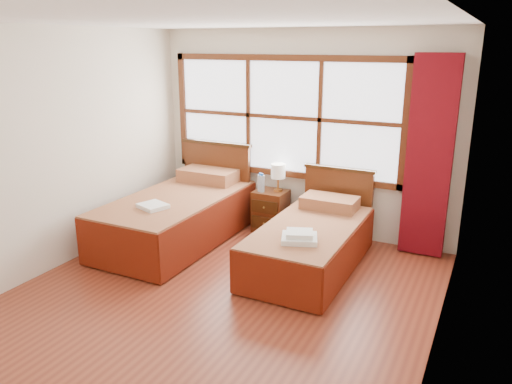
% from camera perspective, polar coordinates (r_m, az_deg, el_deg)
% --- Properties ---
extents(floor, '(4.50, 4.50, 0.00)m').
position_cam_1_polar(floor, '(4.98, -4.80, -12.41)').
color(floor, brown).
rests_on(floor, ground).
extents(ceiling, '(4.50, 4.50, 0.00)m').
position_cam_1_polar(ceiling, '(4.36, -5.66, 19.00)').
color(ceiling, white).
rests_on(ceiling, wall_back).
extents(wall_back, '(4.00, 0.00, 4.00)m').
position_cam_1_polar(wall_back, '(6.48, 5.29, 6.67)').
color(wall_back, silver).
rests_on(wall_back, floor).
extents(wall_left, '(0.00, 4.50, 4.50)m').
position_cam_1_polar(wall_left, '(5.78, -22.42, 4.26)').
color(wall_left, silver).
rests_on(wall_left, floor).
extents(wall_right, '(0.00, 4.50, 4.50)m').
position_cam_1_polar(wall_right, '(3.88, 20.91, -1.19)').
color(wall_right, silver).
rests_on(wall_right, floor).
extents(window, '(3.16, 0.06, 1.56)m').
position_cam_1_polar(window, '(6.50, 3.14, 8.55)').
color(window, white).
rests_on(window, wall_back).
extents(curtain, '(0.50, 0.16, 2.30)m').
position_cam_1_polar(curtain, '(5.99, 19.20, 3.72)').
color(curtain, maroon).
rests_on(curtain, wall_back).
extents(bed_left, '(1.14, 2.20, 1.11)m').
position_cam_1_polar(bed_left, '(6.38, -8.77, -2.55)').
color(bed_left, '#3A200C').
rests_on(bed_left, floor).
extents(bed_right, '(0.97, 1.99, 0.94)m').
position_cam_1_polar(bed_right, '(5.62, 6.35, -5.70)').
color(bed_right, '#3A200C').
rests_on(bed_right, floor).
extents(nightstand, '(0.41, 0.41, 0.55)m').
position_cam_1_polar(nightstand, '(6.62, 1.67, -2.18)').
color(nightstand, '#562913').
rests_on(nightstand, floor).
extents(towels_left, '(0.38, 0.35, 0.05)m').
position_cam_1_polar(towels_left, '(5.86, -11.69, -1.58)').
color(towels_left, white).
rests_on(towels_left, bed_left).
extents(towels_right, '(0.44, 0.41, 0.10)m').
position_cam_1_polar(towels_right, '(5.05, 4.99, -5.13)').
color(towels_right, white).
rests_on(towels_right, bed_right).
extents(lamp, '(0.19, 0.19, 0.36)m').
position_cam_1_polar(lamp, '(6.48, 2.55, 2.30)').
color(lamp, '#C2863E').
rests_on(lamp, nightstand).
extents(bottle_near, '(0.07, 0.07, 0.25)m').
position_cam_1_polar(bottle_near, '(6.51, 0.47, 1.06)').
color(bottle_near, '#A0B8CE').
rests_on(bottle_near, nightstand).
extents(bottle_far, '(0.07, 0.07, 0.25)m').
position_cam_1_polar(bottle_far, '(6.47, 0.70, 0.98)').
color(bottle_far, '#A0B8CE').
rests_on(bottle_far, nightstand).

